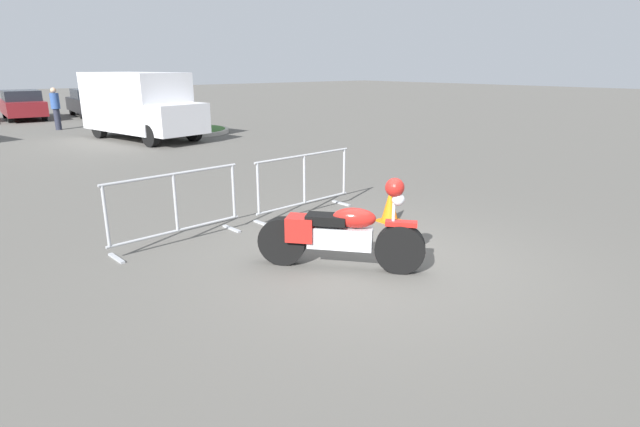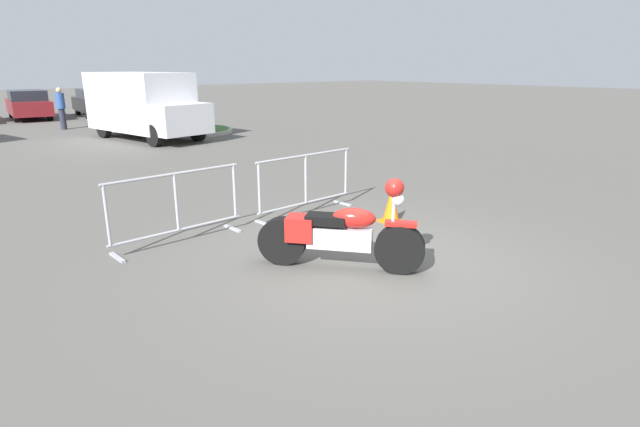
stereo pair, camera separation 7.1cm
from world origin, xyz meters
name	(u,v)px [view 2 (the right image)]	position (x,y,z in m)	size (l,w,h in m)	color
ground_plane	(375,261)	(0.00, 0.00, 0.00)	(120.00, 120.00, 0.00)	#54514C
motorcycle	(340,234)	(-0.53, 0.13, 0.47)	(1.50, 1.81, 1.23)	black
crowd_barrier_near	(177,207)	(-1.73, 2.37, 0.55)	(2.11, 0.54, 1.07)	#9EA0A5
crowd_barrier_far	(306,183)	(0.67, 2.37, 0.55)	(2.11, 0.54, 1.07)	#9EA0A5
delivery_van	(144,104)	(2.11, 13.51, 1.24)	(2.82, 5.27, 2.31)	silver
parked_car_maroon	(29,104)	(0.31, 23.94, 0.71)	(2.00, 4.23, 1.40)	maroon
parked_car_black	(96,102)	(3.36, 23.57, 0.70)	(1.98, 4.20, 1.39)	black
pedestrian	(61,107)	(0.50, 18.39, 0.92)	(0.38, 0.38, 1.69)	#262838
planter_island	(185,124)	(3.81, 13.99, 0.38)	(3.38, 3.38, 1.14)	#ADA89E
traffic_cone	(391,205)	(1.48, 1.07, 0.29)	(0.34, 0.34, 0.59)	orange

